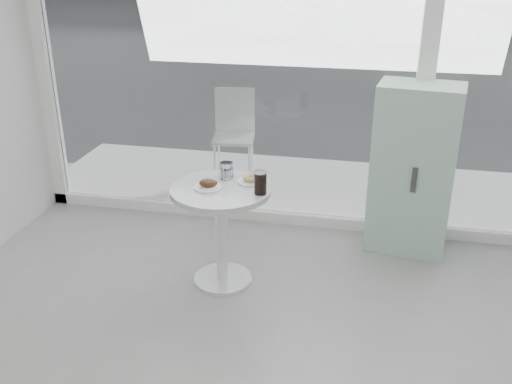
% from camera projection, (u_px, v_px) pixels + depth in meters
% --- Properties ---
extents(room_shell, '(6.00, 6.00, 6.00)m').
position_uv_depth(room_shell, '(134.00, 162.00, 1.28)').
color(room_shell, white).
rests_on(room_shell, ground).
extents(storefront, '(5.00, 0.14, 3.00)m').
position_uv_depth(storefront, '(323.00, 32.00, 4.54)').
color(storefront, white).
rests_on(storefront, ground).
extents(main_table, '(0.72, 0.72, 0.77)m').
position_uv_depth(main_table, '(221.00, 216.00, 4.13)').
color(main_table, white).
rests_on(main_table, ground).
extents(patio_deck, '(5.60, 1.60, 0.05)m').
position_uv_depth(patio_deck, '(316.00, 187.00, 5.95)').
color(patio_deck, white).
rests_on(patio_deck, ground).
extents(street, '(40.00, 24.00, 0.00)m').
position_uv_depth(street, '(363.00, 31.00, 16.90)').
color(street, '#363636').
rests_on(street, ground).
extents(mint_cabinet, '(0.69, 0.51, 1.39)m').
position_uv_depth(mint_cabinet, '(413.00, 170.00, 4.58)').
color(mint_cabinet, '#86AB99').
rests_on(mint_cabinet, ground).
extents(patio_chair, '(0.47, 0.47, 0.96)m').
position_uv_depth(patio_chair, '(234.00, 130.00, 5.89)').
color(patio_chair, white).
rests_on(patio_chair, patio_deck).
extents(car_white, '(4.11, 2.58, 1.31)m').
position_uv_depth(car_white, '(260.00, 13.00, 15.30)').
color(car_white, silver).
rests_on(car_white, street).
extents(car_silver, '(4.25, 1.62, 1.38)m').
position_uv_depth(car_silver, '(409.00, 19.00, 13.80)').
color(car_silver, '#B4B8BD').
rests_on(car_silver, street).
extents(plate_fritter, '(0.20, 0.20, 0.07)m').
position_uv_depth(plate_fritter, '(208.00, 185.00, 4.03)').
color(plate_fritter, white).
rests_on(plate_fritter, main_table).
extents(plate_donut, '(0.20, 0.20, 0.05)m').
position_uv_depth(plate_donut, '(251.00, 180.00, 4.13)').
color(plate_donut, white).
rests_on(plate_donut, main_table).
extents(water_tumbler_a, '(0.08, 0.08, 0.13)m').
position_uv_depth(water_tumbler_a, '(226.00, 171.00, 4.18)').
color(water_tumbler_a, white).
rests_on(water_tumbler_a, main_table).
extents(water_tumbler_b, '(0.07, 0.07, 0.11)m').
position_uv_depth(water_tumbler_b, '(229.00, 170.00, 4.23)').
color(water_tumbler_b, white).
rests_on(water_tumbler_b, main_table).
extents(cola_glass, '(0.09, 0.09, 0.17)m').
position_uv_depth(cola_glass, '(260.00, 183.00, 3.92)').
color(cola_glass, white).
rests_on(cola_glass, main_table).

